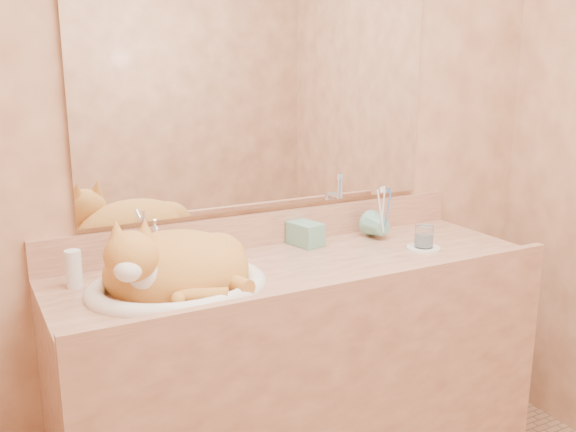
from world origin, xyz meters
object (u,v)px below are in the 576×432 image
toothbrush_cup (384,229)px  water_glass (424,236)px  soap_dispenser (317,223)px  vanity_counter (301,384)px  cat (172,264)px  sink_basin (177,262)px

toothbrush_cup → water_glass: bearing=-67.9°
toothbrush_cup → soap_dispenser: bearing=173.0°
vanity_counter → soap_dispenser: (0.14, 0.13, 0.52)m
cat → soap_dispenser: bearing=29.8°
vanity_counter → toothbrush_cup: bearing=14.4°
cat → water_glass: cat is taller
toothbrush_cup → water_glass: size_ratio=1.30×
water_glass → sink_basin: bearing=178.1°
cat → toothbrush_cup: bearing=23.5°
toothbrush_cup → vanity_counter: bearing=-165.6°
sink_basin → soap_dispenser: soap_dispenser is taller
soap_dispenser → water_glass: (0.32, -0.18, -0.04)m
sink_basin → soap_dispenser: 0.58m
vanity_counter → sink_basin: (-0.42, -0.02, 0.51)m
sink_basin → soap_dispenser: bearing=23.8°
vanity_counter → sink_basin: bearing=-177.3°
soap_dispenser → sink_basin: bearing=-177.5°
soap_dispenser → water_glass: soap_dispenser is taller
vanity_counter → cat: bearing=-179.3°
sink_basin → water_glass: size_ratio=6.82×
cat → toothbrush_cup: size_ratio=4.35×
cat → water_glass: bearing=13.3°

